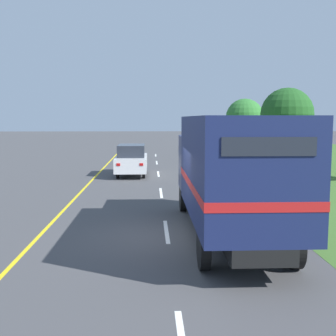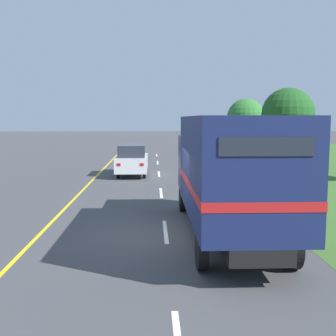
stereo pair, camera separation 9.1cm
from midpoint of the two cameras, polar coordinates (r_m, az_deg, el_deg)
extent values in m
plane|color=#444447|center=(12.28, -0.33, -9.24)|extent=(200.00, 200.00, 0.00)
cube|color=yellow|center=(26.58, -9.44, -0.66)|extent=(0.12, 62.32, 0.01)
cube|color=white|center=(12.82, -0.42, -8.55)|extent=(0.12, 2.60, 0.01)
cube|color=white|center=(19.26, -1.09, -3.37)|extent=(0.12, 2.60, 0.01)
cube|color=white|center=(25.78, -1.42, -0.80)|extent=(0.12, 2.60, 0.01)
cube|color=white|center=(32.34, -1.62, 0.73)|extent=(0.12, 2.60, 0.01)
cube|color=white|center=(38.91, -1.75, 1.74)|extent=(0.12, 2.60, 0.01)
cylinder|color=black|center=(15.48, 1.87, -4.00)|extent=(0.22, 1.00, 1.00)
cylinder|color=black|center=(15.76, 9.39, -3.89)|extent=(0.22, 1.00, 1.00)
cylinder|color=black|center=(9.62, 4.58, -10.72)|extent=(0.22, 1.00, 1.00)
cylinder|color=black|center=(10.07, 16.52, -10.17)|extent=(0.22, 1.00, 1.00)
cube|color=black|center=(12.30, 7.87, -6.02)|extent=(1.32, 8.09, 0.36)
cube|color=navy|center=(11.04, 8.95, 0.24)|extent=(2.40, 5.99, 2.58)
cube|color=red|center=(11.10, 8.91, -2.07)|extent=(2.42, 6.01, 0.20)
cube|color=#232833|center=(8.06, 13.23, 2.84)|extent=(1.80, 0.03, 0.36)
cube|color=navy|center=(15.04, 5.92, 0.70)|extent=(2.31, 2.10, 1.90)
cube|color=#283342|center=(16.06, 5.38, 1.94)|extent=(2.04, 0.03, 0.85)
cylinder|color=black|center=(26.75, -6.47, 0.14)|extent=(0.16, 0.66, 0.66)
cylinder|color=black|center=(26.69, -3.31, 0.15)|extent=(0.16, 0.66, 0.66)
cylinder|color=black|center=(24.02, -6.94, -0.62)|extent=(0.16, 0.66, 0.66)
cylinder|color=black|center=(23.94, -3.42, -0.60)|extent=(0.16, 0.66, 0.66)
cube|color=white|center=(25.29, -5.04, 0.70)|extent=(1.80, 4.46, 0.81)
cube|color=#282D38|center=(25.05, -5.08, 2.37)|extent=(1.55, 2.45, 0.69)
cube|color=red|center=(23.09, -6.86, 0.46)|extent=(0.20, 0.03, 0.14)
cube|color=red|center=(23.03, -3.73, 0.48)|extent=(0.20, 0.03, 0.14)
cylinder|color=#9E9EA3|center=(19.49, 13.28, 0.18)|extent=(0.09, 0.09, 2.44)
cylinder|color=#9E9EA3|center=(19.93, 17.31, 0.20)|extent=(0.09, 0.09, 2.44)
cube|color=#196B33|center=(19.65, 15.37, 1.64)|extent=(2.08, 0.06, 1.44)
cube|color=#196B33|center=(19.82, 17.40, 4.23)|extent=(0.66, 0.06, 0.32)
cube|color=silver|center=(19.62, 15.40, 1.63)|extent=(1.62, 0.02, 0.26)
cylinder|color=#4C3823|center=(32.37, 15.59, 2.40)|extent=(0.42, 0.42, 2.16)
sphere|color=#1E511E|center=(32.29, 15.74, 7.04)|extent=(3.85, 3.85, 3.85)
cylinder|color=brown|center=(41.19, 10.20, 3.32)|extent=(0.31, 0.31, 2.01)
sphere|color=#2D702D|center=(41.13, 10.27, 6.73)|extent=(3.61, 3.61, 3.61)
camera|label=1|loc=(0.05, -90.14, -0.02)|focal=45.00mm
camera|label=2|loc=(0.05, 89.86, 0.02)|focal=45.00mm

